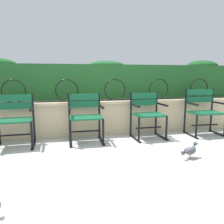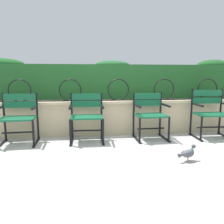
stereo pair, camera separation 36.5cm
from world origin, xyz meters
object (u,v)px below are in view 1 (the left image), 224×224
Objects in this scene: park_chair_centre_left at (85,116)px; park_chair_centre_right at (147,113)px; park_chair_leftmost at (14,118)px; park_chair_rightmost at (203,110)px; pigeon_far_side at (190,150)px.

park_chair_centre_left is 1.15m from park_chair_centre_right.
park_chair_rightmost is (3.46, -0.03, 0.01)m from park_chair_leftmost.
park_chair_leftmost is at bearing 179.56° from park_chair_rightmost.
park_chair_rightmost is at bearing 49.33° from pigeon_far_side.
park_chair_centre_right is 0.93× the size of park_chair_rightmost.
park_chair_leftmost is 1.16m from park_chair_centre_left.
park_chair_centre_right is at bearing 99.87° from pigeon_far_side.
park_chair_rightmost reaches higher than park_chair_leftmost.
pigeon_far_side is at bearing -130.67° from park_chair_rightmost.
park_chair_centre_left is 2.31m from park_chair_rightmost.
park_chair_leftmost is at bearing -179.95° from park_chair_centre_right.
park_chair_centre_right is 1.16m from park_chair_rightmost.
park_chair_leftmost is at bearing 179.69° from park_chair_centre_left.
park_chair_centre_left reaches higher than park_chair_centre_right.
park_chair_leftmost is 2.96× the size of pigeon_far_side.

